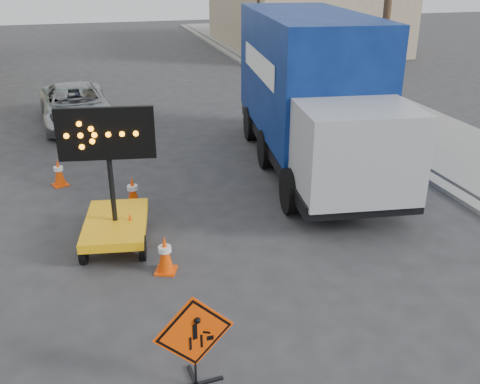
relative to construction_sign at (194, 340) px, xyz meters
name	(u,v)px	position (x,y,z in m)	size (l,w,h in m)	color
ground	(235,347)	(0.78, 0.66, -0.82)	(100.00, 100.00, 0.00)	#2D2D30
curb_right	(303,99)	(7.98, 15.66, -0.76)	(0.40, 60.00, 0.12)	gray
sidewalk_right	(350,95)	(10.28, 15.66, -0.75)	(4.00, 60.00, 0.15)	gray
building_right_far	(301,13)	(13.78, 30.66, 1.48)	(10.00, 14.00, 4.60)	tan
construction_sign	(194,340)	(0.00, 0.00, 0.00)	(1.17, 0.83, 1.56)	black
arrow_board	(115,216)	(-0.81, 4.66, -0.14)	(1.94, 2.34, 3.08)	#FFB30E
pickup_truck	(76,106)	(-1.60, 14.47, -0.09)	(2.43, 5.28, 1.47)	#AEB1B6
box_truck	(310,101)	(5.07, 8.09, 1.15)	(3.86, 9.48, 4.36)	black
cone_a	(165,254)	(0.05, 3.24, -0.42)	(0.52, 0.52, 0.80)	#EF4305
cone_b	(131,228)	(-0.50, 4.56, -0.44)	(0.47, 0.47, 0.76)	#EF4305
cone_c	(133,192)	(-0.28, 6.52, -0.42)	(0.44, 0.44, 0.81)	#EF4305
cone_d	(59,172)	(-2.10, 8.47, -0.44)	(0.50, 0.50, 0.77)	#EF4305
cone_e	(90,144)	(-1.22, 10.73, -0.43)	(0.43, 0.43, 0.79)	#EF4305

